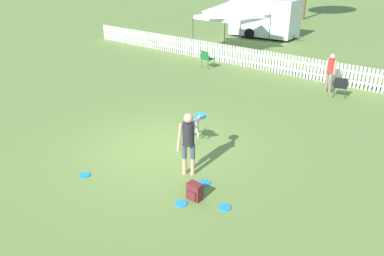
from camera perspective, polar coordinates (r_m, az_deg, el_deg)
ground_plane at (r=10.49m, az=-4.89°, el=-3.09°), size 240.00×240.00×0.00m
handler_person at (r=8.82m, az=-0.43°, el=-1.28°), size 0.52×1.08×1.60m
leaping_dog at (r=10.59m, az=0.31°, el=0.49°), size 0.79×1.04×0.90m
frisbee_near_handler at (r=8.90m, az=1.96°, el=-8.35°), size 0.27×0.27×0.02m
frisbee_near_dog at (r=8.14m, az=5.01°, el=-11.96°), size 0.27×0.27×0.02m
frisbee_midfield at (r=9.55m, az=-16.08°, el=-6.92°), size 0.27×0.27×0.02m
frisbee_far_scatter at (r=8.22m, az=-1.69°, el=-11.44°), size 0.27×0.27×0.02m
backpack_on_grass at (r=8.27m, az=0.40°, el=-9.67°), size 0.33×0.25×0.39m
picket_fence at (r=17.38m, az=16.12°, el=8.93°), size 27.30×0.04×0.93m
folding_chair_blue_left at (r=15.21m, az=21.69°, el=6.05°), size 0.60×0.61×0.80m
folding_chair_green_right at (r=18.19m, az=2.27°, el=10.64°), size 0.59×0.61×0.84m
canopy_tent_main at (r=21.89m, az=6.21°, el=17.55°), size 3.17×3.17×2.75m
spectator_standing at (r=15.58m, az=20.38°, el=8.37°), size 0.40×0.27×1.53m
equipment_trailer at (r=26.21m, az=11.03°, el=16.25°), size 5.09×2.58×2.46m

